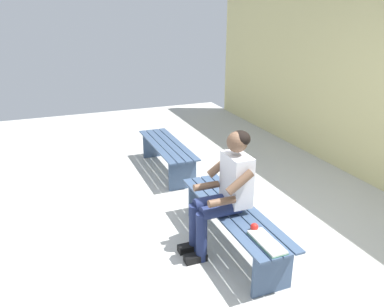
% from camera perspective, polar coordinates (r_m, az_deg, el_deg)
% --- Properties ---
extents(ground_plane, '(10.00, 7.00, 0.04)m').
position_cam_1_polar(ground_plane, '(4.71, -11.27, -9.30)').
color(ground_plane, '#B2B2AD').
extents(bench_near, '(1.70, 0.44, 0.44)m').
position_cam_1_polar(bench_near, '(3.93, 6.12, -9.49)').
color(bench_near, '#384C6B').
rests_on(bench_near, ground).
extents(bench_far, '(1.55, 0.44, 0.44)m').
position_cam_1_polar(bench_far, '(5.71, -3.70, 0.43)').
color(bench_far, '#384C6B').
rests_on(bench_far, ground).
extents(person_seated, '(0.50, 0.69, 1.24)m').
position_cam_1_polar(person_seated, '(3.73, 4.91, -5.14)').
color(person_seated, silver).
rests_on(person_seated, ground).
extents(apple, '(0.07, 0.07, 0.07)m').
position_cam_1_polar(apple, '(3.54, 9.18, -10.67)').
color(apple, red).
rests_on(apple, bench_near).
extents(book_open, '(0.41, 0.16, 0.02)m').
position_cam_1_polar(book_open, '(3.40, 10.98, -12.73)').
color(book_open, white).
rests_on(book_open, bench_near).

